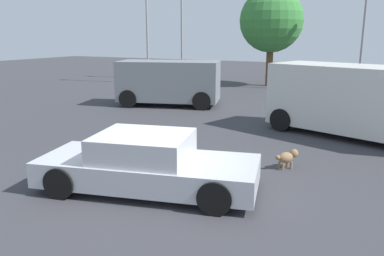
% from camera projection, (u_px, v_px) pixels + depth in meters
% --- Properties ---
extents(ground_plane, '(80.00, 80.00, 0.00)m').
position_uv_depth(ground_plane, '(156.00, 188.00, 8.24)').
color(ground_plane, '#38383D').
extents(sedan_foreground, '(4.78, 2.75, 1.19)m').
position_uv_depth(sedan_foreground, '(147.00, 164.00, 8.04)').
color(sedan_foreground, '#B7BABF').
rests_on(sedan_foreground, ground_plane).
extents(dog, '(0.48, 0.57, 0.45)m').
position_uv_depth(dog, '(287.00, 157.00, 9.40)').
color(dog, olive).
rests_on(dog, ground_plane).
extents(van_white, '(5.60, 3.53, 2.24)m').
position_uv_depth(van_white, '(355.00, 99.00, 12.17)').
color(van_white, silver).
rests_on(van_white, ground_plane).
extents(suv_dark, '(4.88, 3.19, 2.02)m').
position_uv_depth(suv_dark, '(169.00, 81.00, 17.72)').
color(suv_dark, gray).
rests_on(suv_dark, ground_plane).
extents(light_post_near, '(0.44, 0.44, 7.35)m').
position_uv_depth(light_post_near, '(366.00, 3.00, 21.23)').
color(light_post_near, gray).
rests_on(light_post_near, ground_plane).
extents(light_post_mid, '(0.44, 0.44, 6.84)m').
position_uv_depth(light_post_mid, '(147.00, 12.00, 25.16)').
color(light_post_mid, gray).
rests_on(light_post_mid, ground_plane).
extents(light_post_far, '(0.44, 0.44, 7.78)m').
position_uv_depth(light_post_far, '(182.00, 6.00, 27.17)').
color(light_post_far, gray).
rests_on(light_post_far, ground_plane).
extents(tree_back_center, '(3.93, 3.93, 6.02)m').
position_uv_depth(tree_back_center, '(271.00, 21.00, 24.06)').
color(tree_back_center, brown).
rests_on(tree_back_center, ground_plane).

